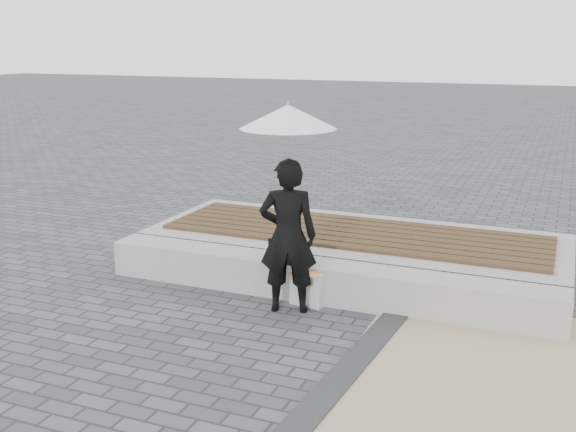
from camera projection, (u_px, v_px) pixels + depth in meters
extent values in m
plane|color=#4D4D52|center=(258.00, 360.00, 5.95)|extent=(80.00, 80.00, 0.00)
cube|color=#2F2F32|center=(319.00, 402.00, 5.22)|extent=(0.61, 5.20, 0.04)
cube|color=#A7A6A2|center=(321.00, 280.00, 7.33)|extent=(5.00, 0.45, 0.40)
cube|color=#B0B0AA|center=(354.00, 250.00, 8.40)|extent=(5.00, 2.00, 0.40)
imported|color=black|center=(288.00, 236.00, 6.85)|extent=(0.67, 0.54, 1.59)
cylinder|color=#ADACB1|center=(288.00, 177.00, 6.70)|extent=(0.02, 0.02, 0.94)
cone|color=white|center=(288.00, 117.00, 6.55)|extent=(0.94, 0.94, 0.23)
sphere|color=#ADACB1|center=(288.00, 103.00, 6.52)|extent=(0.03, 0.03, 0.03)
cube|color=black|center=(286.00, 251.00, 7.25)|extent=(0.38, 0.20, 0.26)
cube|color=beige|center=(308.00, 288.00, 7.14)|extent=(0.37, 0.19, 0.37)
cube|color=#E73C39|center=(306.00, 273.00, 7.05)|extent=(0.31, 0.23, 0.01)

